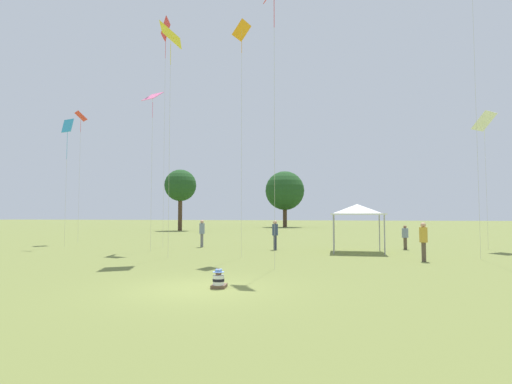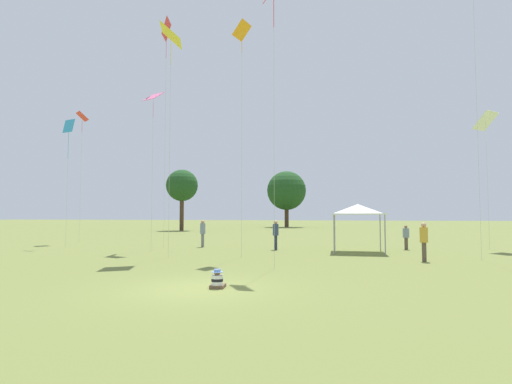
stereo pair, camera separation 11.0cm
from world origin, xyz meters
name	(u,v)px [view 1 (the left image)]	position (x,y,z in m)	size (l,w,h in m)	color
ground_plane	(199,289)	(0.00, 0.00, 0.00)	(300.00, 300.00, 0.00)	olive
seated_toddler	(219,280)	(0.54, 0.22, 0.23)	(0.48, 0.57, 0.58)	brown
person_standing_0	(275,232)	(0.02, 13.54, 1.11)	(0.50, 0.50, 1.85)	#282D42
person_standing_1	(202,231)	(-5.24, 14.62, 1.11)	(0.49, 0.49, 1.85)	slate
person_standing_2	(423,238)	(7.94, 8.85, 1.10)	(0.41, 0.41, 1.84)	brown
person_standing_3	(405,235)	(8.08, 15.57, 0.90)	(0.54, 0.54, 1.54)	brown
canopy_tent	(357,210)	(5.05, 12.96, 2.51)	(3.09, 3.09, 2.84)	white
kite_0	(81,120)	(-16.38, 16.65, 9.84)	(1.22, 1.19, 10.48)	red
kite_1	(171,39)	(-4.57, 7.75, 11.48)	(1.47, 1.66, 12.15)	yellow
kite_2	(67,129)	(-14.39, 12.55, 8.12)	(0.99, 0.47, 8.85)	#339EDB
kite_3	(166,34)	(-7.66, 13.65, 14.72)	(0.64, 1.35, 15.74)	red
kite_5	(484,123)	(13.27, 16.79, 8.18)	(1.73, 1.72, 8.81)	white
kite_6	(153,100)	(-7.20, 10.97, 9.29)	(1.29, 1.18, 9.84)	pink
kite_8	(242,38)	(-0.94, 8.71, 11.61)	(0.90, 1.12, 12.41)	orange
distant_tree_0	(180,186)	(-18.12, 41.05, 6.29)	(4.46, 4.46, 8.59)	#473323
distant_tree_1	(285,191)	(-5.96, 59.66, 6.53)	(6.99, 6.99, 10.06)	#473323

